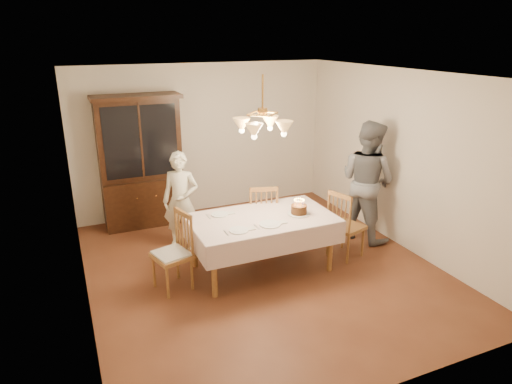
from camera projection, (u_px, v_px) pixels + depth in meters
name	position (u px, v px, depth m)	size (l,w,h in m)	color
ground	(262.00, 268.00, 6.28)	(5.00, 5.00, 0.00)	#562A18
room_shell	(262.00, 157.00, 5.76)	(5.00, 5.00, 5.00)	white
dining_table	(262.00, 223.00, 6.05)	(1.90, 1.10, 0.76)	brown
china_hutch	(141.00, 164.00, 7.45)	(1.38, 0.54, 2.16)	black
chair_far_side	(262.00, 219.00, 6.79)	(0.54, 0.53, 1.00)	brown
chair_left_end	(172.00, 255.00, 5.65)	(0.52, 0.53, 1.00)	brown
chair_right_end	(346.00, 227.00, 6.50)	(0.53, 0.55, 1.00)	brown
elderly_woman	(181.00, 201.00, 6.68)	(0.54, 0.35, 1.47)	#F3EBCD
adult_in_grey	(367.00, 181.00, 6.96)	(0.90, 0.70, 1.86)	slate
birthday_cake	(299.00, 210.00, 6.11)	(0.30, 0.30, 0.21)	white
place_setting_near_left	(240.00, 230.00, 5.62)	(0.39, 0.24, 0.02)	white
place_setting_near_right	(271.00, 224.00, 5.80)	(0.42, 0.27, 0.02)	white
place_setting_far_left	(221.00, 214.00, 6.11)	(0.37, 0.23, 0.02)	white
chandelier	(262.00, 126.00, 5.63)	(0.62, 0.62, 0.73)	#BF8C3F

